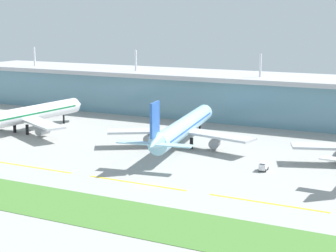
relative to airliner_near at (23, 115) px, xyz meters
name	(u,v)px	position (x,y,z in m)	size (l,w,h in m)	color
ground_plane	(146,185)	(70.18, -35.66, -6.45)	(600.00, 600.00, 0.00)	#9E9E99
terminal_building	(263,98)	(70.18, 62.47, 2.90)	(288.00, 34.00, 27.30)	#6693A8
airliner_near	(23,115)	(0.00, 0.00, 0.00)	(48.60, 62.52, 18.90)	silver
airliner_middle	(183,127)	(60.97, 5.87, 0.01)	(48.11, 66.63, 18.90)	#9ED1EA
taxiway_stripe_mid_west	(31,167)	(33.18, -35.11, -6.43)	(28.00, 0.70, 0.04)	yellow
taxiway_stripe_centre	(136,183)	(67.18, -35.11, -6.43)	(28.00, 0.70, 0.04)	yellow
taxiway_stripe_mid_east	(267,203)	(101.18, -35.11, -6.43)	(28.00, 0.70, 0.04)	yellow
grass_verge	(98,211)	(70.18, -56.79, -6.40)	(300.00, 18.00, 0.10)	#477A33
baggage_cart	(264,166)	(92.53, -9.59, -5.18)	(2.09, 3.66, 2.48)	silver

